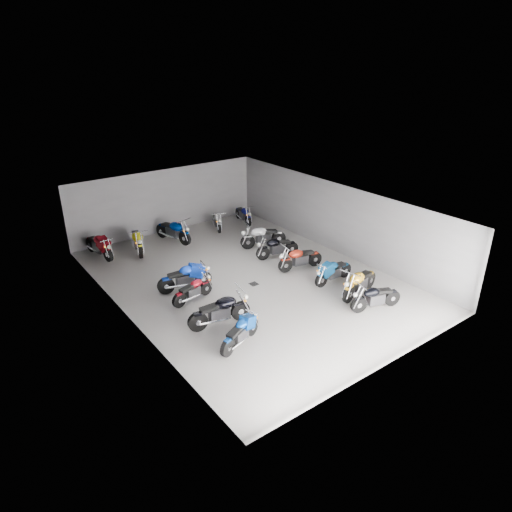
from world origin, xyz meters
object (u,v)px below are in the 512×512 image
Objects in this scene: motorcycle_right_b at (359,283)px; motorcycle_right_c at (333,271)px; motorcycle_right_a at (375,297)px; motorcycle_back_f at (243,214)px; drain_grate at (254,284)px; motorcycle_left_e at (185,277)px; motorcycle_left_d at (193,290)px; motorcycle_back_b at (137,240)px; motorcycle_back_c at (174,231)px; motorcycle_right_d at (300,258)px; motorcycle_left_c at (220,311)px; motorcycle_right_e at (277,247)px; motorcycle_right_f at (263,236)px; motorcycle_back_a at (99,246)px; motorcycle_left_b at (240,332)px; motorcycle_back_e at (217,220)px.

motorcycle_right_c is (-0.02, 1.35, -0.05)m from motorcycle_right_b.
motorcycle_right_a is 1.03× the size of motorcycle_back_f.
drain_grate is 2.73m from motorcycle_left_e.
motorcycle_left_d is 5.55m from motorcycle_back_b.
motorcycle_back_c is at bearing 168.77° from motorcycle_left_e.
motorcycle_back_f is (3.84, 6.17, 0.46)m from drain_grate.
motorcycle_left_d is 4.99m from motorcycle_right_d.
motorcycle_right_c is at bearing 57.96° from motorcycle_left_d.
motorcycle_left_c reaches higher than drain_grate.
motorcycle_right_e is at bearing 106.85° from motorcycle_back_c.
motorcycle_right_a is at bearing -164.09° from motorcycle_right_f.
motorcycle_right_c is at bearing -161.31° from motorcycle_right_f.
motorcycle_back_b is at bearing 154.21° from motorcycle_back_a.
motorcycle_back_c is 1.18× the size of motorcycle_back_f.
motorcycle_back_a is at bearing -177.82° from motorcycle_left_d.
motorcycle_right_d reaches higher than motorcycle_right_c.
motorcycle_right_d is 1.52m from motorcycle_right_e.
motorcycle_left_b is 9.47m from motorcycle_back_a.
motorcycle_back_a is at bearing 23.56° from motorcycle_right_b.
motorcycle_right_d is at bearing 15.07° from motorcycle_right_a.
motorcycle_back_e is (-0.20, 4.70, -0.04)m from motorcycle_right_e.
motorcycle_back_a reaches higher than motorcycle_right_e.
motorcycle_left_b is 5.60m from motorcycle_right_c.
motorcycle_right_f is 1.21× the size of motorcycle_back_e.
motorcycle_back_c is (-3.14, 9.05, 0.02)m from motorcycle_right_b.
motorcycle_back_e is at bearing 169.37° from motorcycle_back_c.
motorcycle_left_e is (-2.39, 1.22, 0.51)m from drain_grate.
motorcycle_left_c is 9.27m from motorcycle_back_e.
motorcycle_back_f is (1.48, 10.32, -0.02)m from motorcycle_right_a.
motorcycle_left_e is at bearing 50.54° from motorcycle_back_f.
drain_grate is at bearing 113.63° from motorcycle_back_a.
motorcycle_back_b is 1.00× the size of motorcycle_back_c.
motorcycle_back_f reaches higher than motorcycle_left_d.
motorcycle_left_c is at bearing 62.57° from motorcycle_back_f.
motorcycle_left_d is at bearing 54.62° from motorcycle_back_f.
drain_grate is at bearing 127.71° from motorcycle_back_b.
motorcycle_left_c is 10.23m from motorcycle_back_f.
motorcycle_back_f is at bearing 123.93° from motorcycle_left_b.
motorcycle_right_e is (5.04, 3.20, -0.04)m from motorcycle_left_c.
motorcycle_left_e is 5.34m from motorcycle_back_a.
motorcycle_right_b reaches higher than motorcycle_left_d.
motorcycle_right_a is 10.42m from motorcycle_back_f.
motorcycle_right_c is at bearing 117.17° from motorcycle_back_e.
motorcycle_back_b is 1.92m from motorcycle_back_c.
motorcycle_back_c reaches higher than motorcycle_back_a.
motorcycle_back_a is 1.68m from motorcycle_back_b.
motorcycle_right_a is 0.87× the size of motorcycle_back_b.
motorcycle_right_f is 0.97× the size of motorcycle_back_a.
motorcycle_left_d is 0.97m from motorcycle_left_e.
drain_grate is at bearing 78.94° from motorcycle_back_c.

